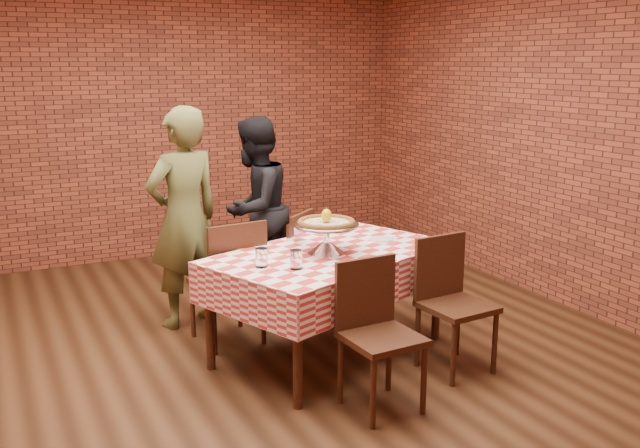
# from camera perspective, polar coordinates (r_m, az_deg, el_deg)

# --- Properties ---
(ground) EXTENTS (6.00, 6.00, 0.00)m
(ground) POSITION_cam_1_polar(r_m,az_deg,el_deg) (5.11, -4.75, -10.72)
(ground) COLOR black
(ground) RESTS_ON ground
(back_wall) EXTENTS (5.50, 0.00, 5.50)m
(back_wall) POSITION_cam_1_polar(r_m,az_deg,el_deg) (7.58, -13.36, 8.14)
(back_wall) COLOR brown
(back_wall) RESTS_ON ground
(table) EXTENTS (1.89, 1.52, 0.75)m
(table) POSITION_cam_1_polar(r_m,az_deg,el_deg) (5.04, 0.73, -6.41)
(table) COLOR #432212
(table) RESTS_ON ground
(tablecloth) EXTENTS (1.94, 1.57, 0.28)m
(tablecloth) POSITION_cam_1_polar(r_m,az_deg,el_deg) (4.97, 0.74, -3.78)
(tablecloth) COLOR red
(tablecloth) RESTS_ON table
(pizza_stand) EXTENTS (0.48, 0.48, 0.20)m
(pizza_stand) POSITION_cam_1_polar(r_m,az_deg,el_deg) (4.86, 0.52, -1.18)
(pizza_stand) COLOR silver
(pizza_stand) RESTS_ON tablecloth
(pizza) EXTENTS (0.42, 0.42, 0.03)m
(pizza) POSITION_cam_1_polar(r_m,az_deg,el_deg) (4.84, 0.52, 0.06)
(pizza) COLOR beige
(pizza) RESTS_ON pizza_stand
(lemon) EXTENTS (0.08, 0.08, 0.09)m
(lemon) POSITION_cam_1_polar(r_m,az_deg,el_deg) (4.82, 0.52, 0.68)
(lemon) COLOR yellow
(lemon) RESTS_ON pizza
(water_glass_left) EXTENTS (0.10, 0.10, 0.12)m
(water_glass_left) POSITION_cam_1_polar(r_m,az_deg,el_deg) (4.50, -1.92, -2.87)
(water_glass_left) COLOR white
(water_glass_left) RESTS_ON tablecloth
(water_glass_right) EXTENTS (0.10, 0.10, 0.12)m
(water_glass_right) POSITION_cam_1_polar(r_m,az_deg,el_deg) (4.55, -4.73, -2.72)
(water_glass_right) COLOR white
(water_glass_right) RESTS_ON tablecloth
(side_plate) EXTENTS (0.22, 0.22, 0.01)m
(side_plate) POSITION_cam_1_polar(r_m,az_deg,el_deg) (5.24, 4.95, -1.23)
(side_plate) COLOR white
(side_plate) RESTS_ON tablecloth
(sweetener_packet_a) EXTENTS (0.06, 0.06, 0.00)m
(sweetener_packet_a) POSITION_cam_1_polar(r_m,az_deg,el_deg) (5.24, 6.10, -1.32)
(sweetener_packet_a) COLOR white
(sweetener_packet_a) RESTS_ON tablecloth
(sweetener_packet_b) EXTENTS (0.06, 0.05, 0.00)m
(sweetener_packet_b) POSITION_cam_1_polar(r_m,az_deg,el_deg) (5.31, 6.08, -1.13)
(sweetener_packet_b) COLOR white
(sweetener_packet_b) RESTS_ON tablecloth
(condiment_caddy) EXTENTS (0.12, 0.11, 0.14)m
(condiment_caddy) POSITION_cam_1_polar(r_m,az_deg,el_deg) (5.13, -2.03, -0.79)
(condiment_caddy) COLOR silver
(condiment_caddy) RESTS_ON tablecloth
(chair_near_left) EXTENTS (0.44, 0.44, 0.90)m
(chair_near_left) POSITION_cam_1_polar(r_m,az_deg,el_deg) (4.25, 5.03, -9.18)
(chair_near_left) COLOR #432212
(chair_near_left) RESTS_ON ground
(chair_near_right) EXTENTS (0.46, 0.46, 0.90)m
(chair_near_right) POSITION_cam_1_polar(r_m,az_deg,el_deg) (4.84, 10.99, -6.55)
(chair_near_right) COLOR #432212
(chair_near_right) RESTS_ON ground
(chair_far_left) EXTENTS (0.50, 0.50, 0.94)m
(chair_far_left) POSITION_cam_1_polar(r_m,az_deg,el_deg) (5.29, -7.53, -4.52)
(chair_far_left) COLOR #432212
(chair_far_left) RESTS_ON ground
(chair_far_right) EXTENTS (0.56, 0.56, 0.88)m
(chair_far_right) POSITION_cam_1_polar(r_m,az_deg,el_deg) (5.79, -3.01, -3.16)
(chair_far_right) COLOR #432212
(chair_far_right) RESTS_ON ground
(diner_olive) EXTENTS (0.72, 0.57, 1.73)m
(diner_olive) POSITION_cam_1_polar(r_m,az_deg,el_deg) (5.58, -10.90, 0.48)
(diner_olive) COLOR #50552A
(diner_olive) RESTS_ON ground
(diner_black) EXTENTS (0.98, 0.96, 1.59)m
(diner_black) POSITION_cam_1_polar(r_m,az_deg,el_deg) (6.19, -5.28, 1.26)
(diner_black) COLOR black
(diner_black) RESTS_ON ground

